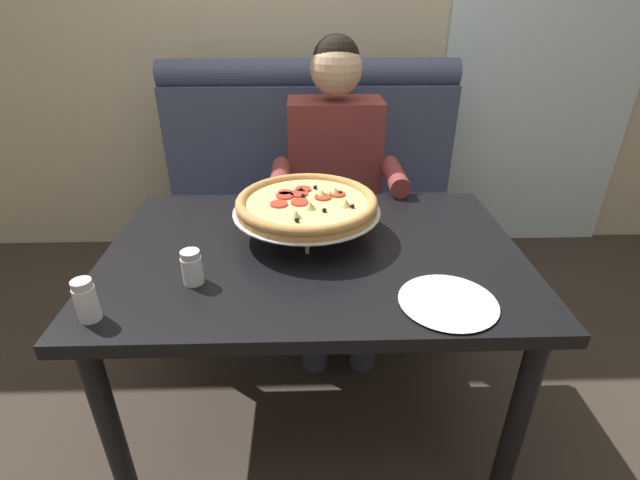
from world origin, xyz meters
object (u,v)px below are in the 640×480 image
(booth_bench, at_px, (311,218))
(diner_main, at_px, (336,179))
(plate_near_left, at_px, (448,300))
(patio_chair, at_px, (496,135))
(shaker_parmesan, at_px, (87,303))
(shaker_oregano, at_px, (192,269))
(pizza, at_px, (307,204))
(dining_table, at_px, (313,273))

(booth_bench, height_order, diner_main, diner_main)
(plate_near_left, height_order, patio_chair, patio_chair)
(diner_main, distance_m, shaker_parmesan, 1.16)
(diner_main, xyz_separation_m, shaker_oregano, (-0.43, -0.80, 0.05))
(shaker_oregano, bearing_deg, pizza, 41.31)
(dining_table, bearing_deg, booth_bench, 90.00)
(patio_chair, bearing_deg, booth_bench, -141.60)
(dining_table, bearing_deg, shaker_parmesan, -149.03)
(pizza, bearing_deg, shaker_parmesan, -141.05)
(diner_main, relative_size, patio_chair, 1.48)
(dining_table, xyz_separation_m, plate_near_left, (0.34, -0.29, 0.10))
(dining_table, xyz_separation_m, diner_main, (0.11, 0.63, 0.07))
(pizza, xyz_separation_m, plate_near_left, (0.36, -0.39, -0.10))
(shaker_parmesan, bearing_deg, booth_bench, 65.99)
(shaker_parmesan, height_order, plate_near_left, shaker_parmesan)
(booth_bench, relative_size, patio_chair, 1.72)
(booth_bench, distance_m, shaker_parmesan, 1.39)
(shaker_oregano, relative_size, plate_near_left, 0.38)
(dining_table, xyz_separation_m, shaker_parmesan, (-0.54, -0.33, 0.13))
(plate_near_left, bearing_deg, dining_table, 139.33)
(pizza, height_order, patio_chair, pizza)
(booth_bench, distance_m, dining_table, 0.93)
(shaker_parmesan, xyz_separation_m, plate_near_left, (0.88, 0.04, -0.04))
(shaker_oregano, bearing_deg, plate_near_left, -9.93)
(dining_table, bearing_deg, patio_chair, 55.84)
(plate_near_left, bearing_deg, diner_main, 104.09)
(booth_bench, xyz_separation_m, shaker_parmesan, (-0.54, -1.22, 0.37))
(dining_table, height_order, patio_chair, patio_chair)
(patio_chair, bearing_deg, shaker_oregano, -127.89)
(shaker_parmesan, height_order, shaker_oregano, shaker_parmesan)
(diner_main, bearing_deg, patio_chair, 47.30)
(dining_table, height_order, shaker_oregano, shaker_oregano)
(pizza, relative_size, patio_chair, 0.54)
(dining_table, height_order, pizza, pizza)
(dining_table, distance_m, shaker_parmesan, 0.65)
(booth_bench, distance_m, diner_main, 0.42)
(pizza, distance_m, patio_chair, 2.29)
(shaker_oregano, xyz_separation_m, plate_near_left, (0.67, -0.12, -0.03))
(diner_main, bearing_deg, dining_table, -99.67)
(plate_near_left, bearing_deg, patio_chair, 66.33)
(patio_chair, bearing_deg, diner_main, -132.70)
(shaker_oregano, xyz_separation_m, patio_chair, (1.64, 2.11, -0.24))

